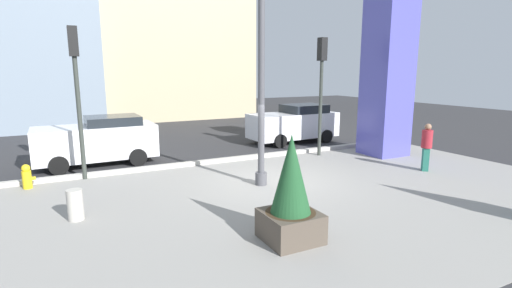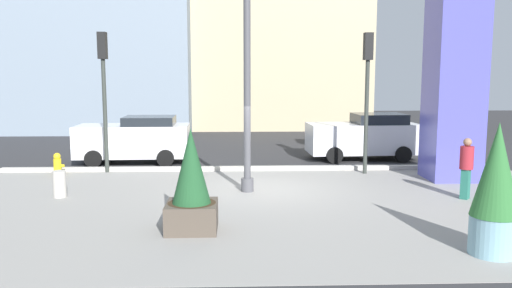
{
  "view_description": "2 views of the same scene",
  "coord_description": "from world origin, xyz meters",
  "px_view_note": "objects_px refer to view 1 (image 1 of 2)",
  "views": [
    {
      "loc": [
        -5.7,
        -10.22,
        3.47
      ],
      "look_at": [
        -0.61,
        -0.17,
        1.31
      ],
      "focal_mm": 26.61,
      "sensor_mm": 36.0,
      "label": 1
    },
    {
      "loc": [
        -0.73,
        -14.86,
        3.37
      ],
      "look_at": [
        -0.2,
        -0.38,
        1.43
      ],
      "focal_mm": 36.03,
      "sensor_mm": 36.0,
      "label": 2
    }
  ],
  "objects_px": {
    "potted_plant_by_pillar": "(291,195)",
    "car_far_lane": "(294,123)",
    "lamp_post": "(261,66)",
    "pedestrian_on_sidewalk": "(427,145)",
    "fire_hydrant": "(27,177)",
    "art_pillar_blue": "(387,79)",
    "traffic_light_far_side": "(76,79)",
    "car_passing_lane": "(98,140)",
    "concrete_bollard": "(75,205)",
    "traffic_light_corner": "(321,77)"
  },
  "relations": [
    {
      "from": "traffic_light_corner",
      "to": "art_pillar_blue",
      "type": "bearing_deg",
      "value": -22.25
    },
    {
      "from": "potted_plant_by_pillar",
      "to": "car_passing_lane",
      "type": "distance_m",
      "value": 9.36
    },
    {
      "from": "traffic_light_far_side",
      "to": "lamp_post",
      "type": "bearing_deg",
      "value": -33.28
    },
    {
      "from": "potted_plant_by_pillar",
      "to": "pedestrian_on_sidewalk",
      "type": "bearing_deg",
      "value": 19.98
    },
    {
      "from": "lamp_post",
      "to": "pedestrian_on_sidewalk",
      "type": "xyz_separation_m",
      "value": [
        5.95,
        -1.13,
        -2.69
      ]
    },
    {
      "from": "concrete_bollard",
      "to": "traffic_light_corner",
      "type": "distance_m",
      "value": 10.26
    },
    {
      "from": "art_pillar_blue",
      "to": "traffic_light_far_side",
      "type": "height_order",
      "value": "art_pillar_blue"
    },
    {
      "from": "fire_hydrant",
      "to": "concrete_bollard",
      "type": "relative_size",
      "value": 1.0
    },
    {
      "from": "car_passing_lane",
      "to": "car_far_lane",
      "type": "relative_size",
      "value": 0.96
    },
    {
      "from": "traffic_light_far_side",
      "to": "traffic_light_corner",
      "type": "xyz_separation_m",
      "value": [
        8.96,
        -0.56,
        -0.02
      ]
    },
    {
      "from": "traffic_light_corner",
      "to": "pedestrian_on_sidewalk",
      "type": "xyz_separation_m",
      "value": [
        1.84,
        -3.75,
        -2.28
      ]
    },
    {
      "from": "traffic_light_far_side",
      "to": "traffic_light_corner",
      "type": "relative_size",
      "value": 1.01
    },
    {
      "from": "art_pillar_blue",
      "to": "car_passing_lane",
      "type": "height_order",
      "value": "art_pillar_blue"
    },
    {
      "from": "concrete_bollard",
      "to": "car_passing_lane",
      "type": "bearing_deg",
      "value": 80.16
    },
    {
      "from": "lamp_post",
      "to": "car_passing_lane",
      "type": "xyz_separation_m",
      "value": [
        -4.24,
        5.12,
        -2.7
      ]
    },
    {
      "from": "art_pillar_blue",
      "to": "potted_plant_by_pillar",
      "type": "xyz_separation_m",
      "value": [
        -7.93,
        -5.34,
        -2.18
      ]
    },
    {
      "from": "lamp_post",
      "to": "fire_hydrant",
      "type": "relative_size",
      "value": 9.9
    },
    {
      "from": "car_far_lane",
      "to": "traffic_light_corner",
      "type": "bearing_deg",
      "value": -103.28
    },
    {
      "from": "fire_hydrant",
      "to": "pedestrian_on_sidewalk",
      "type": "relative_size",
      "value": 0.44
    },
    {
      "from": "traffic_light_corner",
      "to": "car_passing_lane",
      "type": "bearing_deg",
      "value": 163.36
    },
    {
      "from": "potted_plant_by_pillar",
      "to": "traffic_light_corner",
      "type": "height_order",
      "value": "traffic_light_corner"
    },
    {
      "from": "art_pillar_blue",
      "to": "potted_plant_by_pillar",
      "type": "relative_size",
      "value": 2.81
    },
    {
      "from": "traffic_light_corner",
      "to": "pedestrian_on_sidewalk",
      "type": "distance_m",
      "value": 4.76
    },
    {
      "from": "art_pillar_blue",
      "to": "fire_hydrant",
      "type": "xyz_separation_m",
      "value": [
        -13.08,
        1.24,
        -2.79
      ]
    },
    {
      "from": "concrete_bollard",
      "to": "traffic_light_far_side",
      "type": "relative_size",
      "value": 0.16
    },
    {
      "from": "art_pillar_blue",
      "to": "fire_hydrant",
      "type": "bearing_deg",
      "value": 174.58
    },
    {
      "from": "car_passing_lane",
      "to": "pedestrian_on_sidewalk",
      "type": "height_order",
      "value": "car_passing_lane"
    },
    {
      "from": "traffic_light_far_side",
      "to": "car_far_lane",
      "type": "height_order",
      "value": "traffic_light_far_side"
    },
    {
      "from": "fire_hydrant",
      "to": "pedestrian_on_sidewalk",
      "type": "xyz_separation_m",
      "value": [
        12.38,
        -3.96,
        0.57
      ]
    },
    {
      "from": "concrete_bollard",
      "to": "pedestrian_on_sidewalk",
      "type": "height_order",
      "value": "pedestrian_on_sidewalk"
    },
    {
      "from": "potted_plant_by_pillar",
      "to": "car_far_lane",
      "type": "xyz_separation_m",
      "value": [
        6.12,
        9.46,
        -0.05
      ]
    },
    {
      "from": "potted_plant_by_pillar",
      "to": "fire_hydrant",
      "type": "bearing_deg",
      "value": 128.03
    },
    {
      "from": "concrete_bollard",
      "to": "potted_plant_by_pillar",
      "type": "bearing_deg",
      "value": -39.24
    },
    {
      "from": "potted_plant_by_pillar",
      "to": "pedestrian_on_sidewalk",
      "type": "distance_m",
      "value": 7.7
    },
    {
      "from": "lamp_post",
      "to": "potted_plant_by_pillar",
      "type": "height_order",
      "value": "lamp_post"
    },
    {
      "from": "art_pillar_blue",
      "to": "traffic_light_far_side",
      "type": "distance_m",
      "value": 11.61
    },
    {
      "from": "concrete_bollard",
      "to": "car_far_lane",
      "type": "height_order",
      "value": "car_far_lane"
    },
    {
      "from": "car_far_lane",
      "to": "pedestrian_on_sidewalk",
      "type": "distance_m",
      "value": 6.92
    },
    {
      "from": "lamp_post",
      "to": "traffic_light_far_side",
      "type": "height_order",
      "value": "lamp_post"
    },
    {
      "from": "lamp_post",
      "to": "pedestrian_on_sidewalk",
      "type": "height_order",
      "value": "lamp_post"
    },
    {
      "from": "traffic_light_far_side",
      "to": "car_passing_lane",
      "type": "relative_size",
      "value": 1.12
    },
    {
      "from": "traffic_light_corner",
      "to": "car_far_lane",
      "type": "relative_size",
      "value": 1.07
    },
    {
      "from": "art_pillar_blue",
      "to": "car_far_lane",
      "type": "distance_m",
      "value": 5.02
    },
    {
      "from": "lamp_post",
      "to": "art_pillar_blue",
      "type": "relative_size",
      "value": 1.17
    },
    {
      "from": "potted_plant_by_pillar",
      "to": "traffic_light_far_side",
      "type": "height_order",
      "value": "traffic_light_far_side"
    },
    {
      "from": "car_far_lane",
      "to": "lamp_post",
      "type": "bearing_deg",
      "value": -130.29
    },
    {
      "from": "concrete_bollard",
      "to": "pedestrian_on_sidewalk",
      "type": "distance_m",
      "value": 11.2
    },
    {
      "from": "art_pillar_blue",
      "to": "car_passing_lane",
      "type": "relative_size",
      "value": 1.47
    },
    {
      "from": "art_pillar_blue",
      "to": "traffic_light_far_side",
      "type": "bearing_deg",
      "value": 172.11
    },
    {
      "from": "traffic_light_corner",
      "to": "car_far_lane",
      "type": "distance_m",
      "value": 3.91
    }
  ]
}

